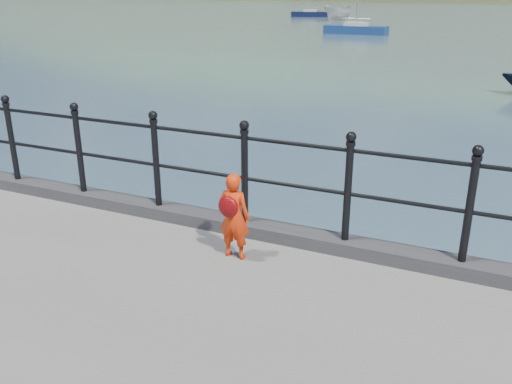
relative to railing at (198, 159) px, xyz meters
The scene contains 7 objects.
ground 1.83m from the railing, 90.00° to the left, with size 600.00×600.00×0.00m, color #2D4251.
kerb 0.75m from the railing, 140.53° to the right, with size 60.00×0.30×0.15m, color #28282B.
railing is the anchor object (origin of this frame).
child 1.04m from the railing, 38.54° to the right, with size 0.35×0.30×0.94m.
launch_white 64.79m from the railing, 104.93° to the left, with size 1.76×4.68×1.81m, color beige.
sailboat_port 43.63m from the railing, 102.20° to the left, with size 5.44×1.97×7.87m.
sailboat_left 73.52m from the railing, 108.11° to the left, with size 5.41×2.90×7.48m.
Camera 1 is at (3.13, -5.38, 3.69)m, focal length 38.00 mm.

